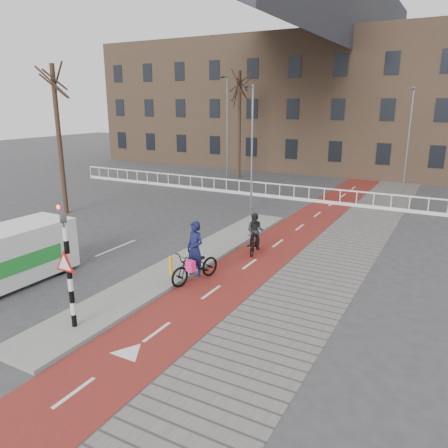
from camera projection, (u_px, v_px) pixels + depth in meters
The scene contains 16 objects.
ground at pixel (138, 306), 13.68m from camera, with size 120.00×120.00×0.00m, color #38383A.
bike_lane at pixel (293, 232), 21.44m from camera, with size 2.50×60.00×0.01m, color maroon.
sidewalk at pixel (351, 241), 20.15m from camera, with size 3.00×60.00×0.01m, color slate.
curb_island at pixel (189, 261), 17.37m from camera, with size 1.80×16.00×0.12m, color gray.
traffic_signal at pixel (68, 264), 11.71m from camera, with size 0.80×0.80×3.68m.
bollard at pixel (171, 265), 15.83m from camera, with size 0.12×0.12×0.68m, color yellow.
cyclist_near at pixel (195, 262), 15.36m from camera, with size 1.30×2.28×2.21m.
cyclist_far at pixel (255, 237), 18.24m from camera, with size 0.82×1.65×1.74m.
van at pixel (7, 256), 15.07m from camera, with size 1.96×4.69×2.00m.
railing at pixel (239, 190), 30.27m from camera, with size 28.00×0.10×0.99m.
townhouse_row at pixel (333, 83), 40.00m from camera, with size 46.00×10.00×15.90m.
tree_left at pixel (59, 141), 24.06m from camera, with size 0.26×0.26×8.15m, color #312015.
tree_mid at pixel (239, 126), 35.76m from camera, with size 0.29×0.29×8.56m, color #312015.
streetlight_near at pixel (252, 150), 24.65m from camera, with size 0.12×0.12×7.09m, color slate.
streetlight_left at pixel (227, 128), 36.08m from camera, with size 0.12×0.12×8.20m, color slate.
streetlight_right at pixel (408, 141), 30.09m from camera, with size 0.12×0.12×7.14m, color slate.
Camera 1 is at (8.35, -9.66, 6.18)m, focal length 35.00 mm.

